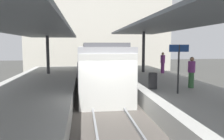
{
  "coord_description": "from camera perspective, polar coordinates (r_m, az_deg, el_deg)",
  "views": [
    {
      "loc": [
        -1.14,
        -10.04,
        3.16
      ],
      "look_at": [
        0.7,
        3.88,
        1.63
      ],
      "focal_mm": 35.75,
      "sensor_mm": 36.0,
      "label": 1
    }
  ],
  "objects": [
    {
      "name": "litter_bin",
      "position": [
        11.44,
        10.38,
        -2.72
      ],
      "size": [
        0.44,
        0.44,
        0.8
      ],
      "primitive_type": "cylinder",
      "color": "#2D2D30",
      "rests_on": "platform_right"
    },
    {
      "name": "passenger_near_bench",
      "position": [
        12.14,
        19.66,
        -0.46
      ],
      "size": [
        0.36,
        0.36,
        1.59
      ],
      "color": "#386B3D",
      "rests_on": "platform_right"
    },
    {
      "name": "canopy_left",
      "position": [
        11.77,
        -20.9,
        9.78
      ],
      "size": [
        4.18,
        21.0,
        3.09
      ],
      "color": "#333335",
      "rests_on": "platform_left"
    },
    {
      "name": "platform_sign",
      "position": [
        10.38,
        16.7,
        3.0
      ],
      "size": [
        0.9,
        0.08,
        2.21
      ],
      "color": "#262628",
      "rests_on": "platform_right"
    },
    {
      "name": "station_building_backdrop",
      "position": [
        30.2,
        -3.62,
        10.67
      ],
      "size": [
        18.0,
        6.0,
        11.0
      ],
      "primitive_type": "cube",
      "color": "beige",
      "rests_on": "ground_plane"
    },
    {
      "name": "rail_far_side",
      "position": [
        10.61,
        2.89,
        -9.59
      ],
      "size": [
        0.08,
        28.0,
        0.14
      ],
      "primitive_type": "cube",
      "color": "slate",
      "rests_on": "track_ballast"
    },
    {
      "name": "platform_left",
      "position": [
        10.72,
        -21.9,
        -8.6
      ],
      "size": [
        4.4,
        28.0,
        1.0
      ],
      "primitive_type": "cube",
      "color": "#9E9E99",
      "rests_on": "ground_plane"
    },
    {
      "name": "platform_right",
      "position": [
        11.5,
        18.31,
        -7.47
      ],
      "size": [
        4.4,
        28.0,
        1.0
      ],
      "primitive_type": "cube",
      "color": "#9E9E99",
      "rests_on": "ground_plane"
    },
    {
      "name": "passenger_mid_platform",
      "position": [
        18.02,
        12.84,
        1.91
      ],
      "size": [
        0.36,
        0.36,
        1.64
      ],
      "color": "#7A337A",
      "rests_on": "platform_right"
    },
    {
      "name": "canopy_right",
      "position": [
        12.51,
        16.08,
        11.31
      ],
      "size": [
        4.18,
        21.0,
        3.45
      ],
      "color": "#333335",
      "rests_on": "platform_right"
    },
    {
      "name": "ground_plane",
      "position": [
        10.58,
        -1.03,
        -11.15
      ],
      "size": [
        80.0,
        80.0,
        0.0
      ],
      "primitive_type": "plane",
      "color": "#383835"
    },
    {
      "name": "rail_near_side",
      "position": [
        10.45,
        -5.01,
        -9.85
      ],
      "size": [
        0.08,
        28.0,
        0.14
      ],
      "primitive_type": "cube",
      "color": "slate",
      "rests_on": "track_ballast"
    },
    {
      "name": "commuter_train",
      "position": [
        16.95,
        -3.65,
        1.37
      ],
      "size": [
        2.78,
        14.12,
        3.1
      ],
      "color": "#ADADB2",
      "rests_on": "track_ballast"
    },
    {
      "name": "track_ballast",
      "position": [
        10.55,
        -1.03,
        -10.63
      ],
      "size": [
        3.2,
        28.0,
        0.2
      ],
      "primitive_type": "cube",
      "color": "#4C4742",
      "rests_on": "ground_plane"
    }
  ]
}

